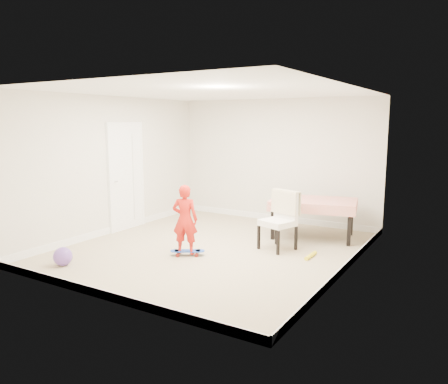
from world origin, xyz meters
The scene contains 17 objects.
ground centered at (0.00, 0.00, 0.00)m, with size 5.00×5.00×0.00m, color tan.
ceiling centered at (0.00, 0.00, 2.58)m, with size 4.50×5.00×0.04m, color white.
wall_back centered at (0.00, 2.48, 1.30)m, with size 4.50×0.04×2.60m, color beige.
wall_front centered at (0.00, -2.48, 1.30)m, with size 4.50×0.04×2.60m, color beige.
wall_left centered at (-2.23, 0.00, 1.30)m, with size 0.04×5.00×2.60m, color beige.
wall_right centered at (2.23, 0.00, 1.30)m, with size 0.04×5.00×2.60m, color beige.
door centered at (-2.22, 0.30, 1.02)m, with size 0.10×0.94×2.11m, color white.
baseboard_back centered at (0.00, 2.49, 0.06)m, with size 4.50×0.02×0.12m, color white.
baseboard_front centered at (0.00, -2.49, 0.06)m, with size 4.50×0.02×0.12m, color white.
baseboard_left centered at (-2.24, 0.00, 0.06)m, with size 0.02×5.00×0.12m, color white.
baseboard_right centered at (2.24, 0.00, 0.06)m, with size 0.02×5.00×0.12m, color white.
dining_table centered at (1.19, 1.58, 0.36)m, with size 1.52×0.96×0.71m, color red, non-canonical shape.
dining_chair centered at (0.95, 0.51, 0.49)m, with size 0.54×0.62×0.99m, color white, non-canonical shape.
skateboard centered at (-0.14, -0.54, 0.04)m, with size 0.55×0.20×0.08m, color blue, non-canonical shape.
child centered at (-0.16, -0.56, 0.56)m, with size 0.41×0.27×1.12m, color red.
balloon centered at (-1.44, -1.90, 0.14)m, with size 0.28×0.28×0.28m, color #6B45A6.
foam_toy centered at (1.59, 0.38, 0.03)m, with size 0.06×0.06×0.40m, color yellow.
Camera 1 is at (3.85, -6.02, 2.12)m, focal length 35.00 mm.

